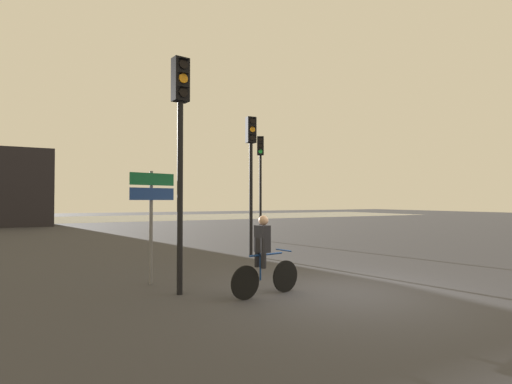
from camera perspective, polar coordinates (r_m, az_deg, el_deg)
The scene contains 7 objects.
ground_plane at distance 8.88m, azimuth 12.73°, elevation -13.68°, with size 120.00×120.00×0.00m, color #333338.
water_strip at distance 45.31m, azimuth -20.81°, elevation -3.57°, with size 80.00×16.00×0.01m, color slate.
traffic_light_center at distance 13.88m, azimuth -0.72°, elevation 4.61°, with size 0.33×0.35×4.82m.
traffic_light_far_right at distance 19.20m, azimuth 0.64°, elevation 3.33°, with size 0.40×0.42×5.01m.
traffic_light_near_left at distance 8.44m, azimuth -10.76°, elevation 8.59°, with size 0.35×0.37×4.86m.
direction_sign_post at distance 9.48m, azimuth -14.67°, elevation -1.94°, with size 1.07×0.31×2.60m.
cyclist at distance 8.11m, azimuth 1.10°, elevation -9.02°, with size 1.69×0.50×1.62m.
Camera 1 is at (-5.65, -6.58, 1.92)m, focal length 28.00 mm.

